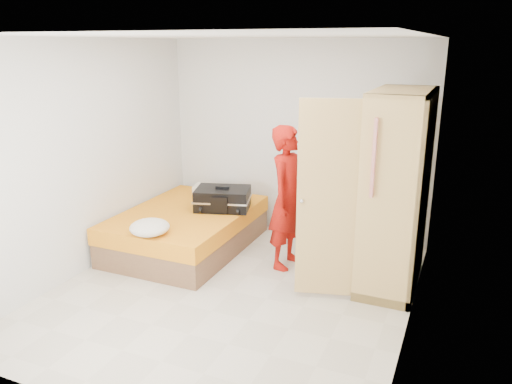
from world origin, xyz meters
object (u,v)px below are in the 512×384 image
at_px(bed, 187,229).
at_px(wardrobe, 391,196).
at_px(suitcase, 223,199).
at_px(round_cushion, 150,227).
at_px(person, 288,198).

bearing_deg(bed, wardrobe, -0.02).
relative_size(bed, wardrobe, 0.96).
height_order(suitcase, round_cushion, suitcase).
distance_m(bed, person, 1.48).
xyz_separation_m(person, suitcase, (-0.97, 0.24, -0.20)).
distance_m(wardrobe, person, 1.16).
xyz_separation_m(bed, suitcase, (0.38, 0.27, 0.38)).
bearing_deg(suitcase, wardrobe, -23.85).
bearing_deg(suitcase, person, -30.61).
height_order(bed, wardrobe, wardrobe).
relative_size(wardrobe, round_cushion, 4.74).
bearing_deg(wardrobe, round_cushion, -160.62).
xyz_separation_m(bed, person, (1.35, 0.03, 0.58)).
bearing_deg(person, round_cushion, 131.27).
xyz_separation_m(wardrobe, round_cushion, (-2.45, -0.86, -0.41)).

